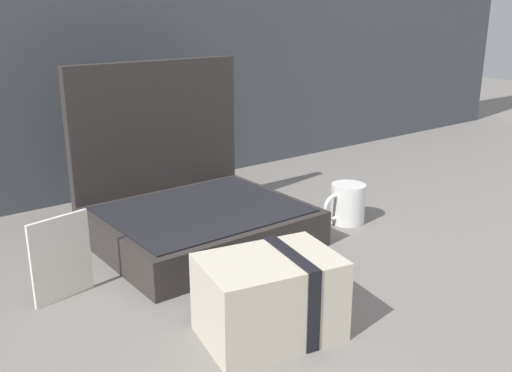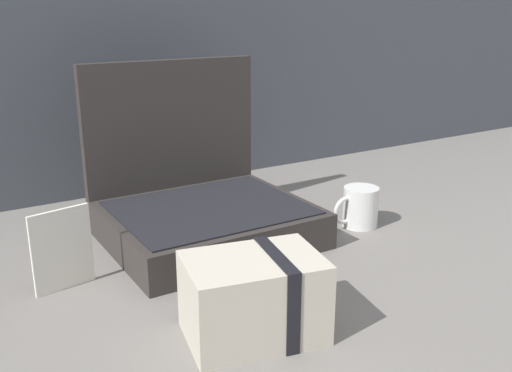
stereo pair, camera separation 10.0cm
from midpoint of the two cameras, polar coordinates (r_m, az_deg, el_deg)
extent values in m
plane|color=slate|center=(1.08, 2.63, -7.79)|extent=(6.00, 6.00, 0.00)
cube|color=#332D2B|center=(1.16, -2.15, -3.93)|extent=(0.39, 0.33, 0.07)
cube|color=black|center=(1.15, -2.17, -2.19)|extent=(0.36, 0.29, 0.00)
cube|color=#332D2B|center=(1.27, -6.13, 4.44)|extent=(0.39, 0.02, 0.35)
cube|color=beige|center=(0.84, 3.24, -11.06)|extent=(0.22, 0.17, 0.12)
cube|color=black|center=(0.85, 5.38, -10.66)|extent=(0.05, 0.14, 0.12)
cylinder|color=white|center=(1.27, 12.56, -2.06)|extent=(0.08, 0.08, 0.09)
torus|color=white|center=(1.24, 11.14, -2.41)|extent=(0.06, 0.01, 0.06)
cube|color=white|center=(1.00, -15.99, -6.16)|extent=(0.10, 0.02, 0.14)
camera|label=1|loc=(0.05, -87.14, 0.90)|focal=40.32mm
camera|label=2|loc=(0.05, 92.86, -0.90)|focal=40.32mm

